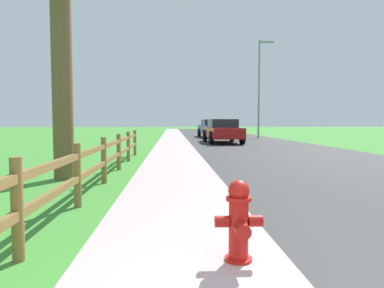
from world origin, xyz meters
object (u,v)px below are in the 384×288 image
object	(u,v)px
parked_suv_red	(222,131)
parked_car_blue	(212,128)
fire_hydrant	(239,220)
street_lamp	(260,81)

from	to	relation	value
parked_suv_red	parked_car_blue	world-z (taller)	parked_car_blue
parked_suv_red	fire_hydrant	bearing A→B (deg)	-97.90
parked_car_blue	street_lamp	size ratio (longest dim) A/B	0.67
fire_hydrant	parked_suv_red	bearing A→B (deg)	82.10
parked_suv_red	parked_car_blue	bearing A→B (deg)	87.88
parked_suv_red	street_lamp	distance (m)	7.55
parked_car_blue	fire_hydrant	bearing A→B (deg)	-96.18
parked_car_blue	street_lamp	bearing A→B (deg)	-31.83
fire_hydrant	parked_suv_red	world-z (taller)	parked_suv_red
parked_car_blue	street_lamp	distance (m)	5.41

